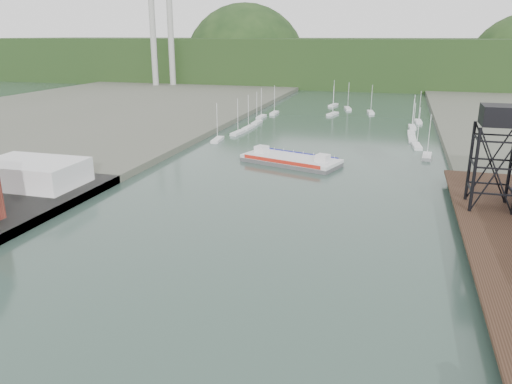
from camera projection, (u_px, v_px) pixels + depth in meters
The scene contains 6 objects.
white_shed at pixel (32, 173), 92.08m from camera, with size 18.00×12.00×4.50m, color silver.
lift_tower at pixel (500, 122), 75.11m from camera, with size 6.50×6.50×16.00m.
marina_sailboats at pixel (334, 124), 162.64m from camera, with size 57.71×92.65×0.90m.
smokestacks at pixel (162, 31), 267.76m from camera, with size 11.20×8.20×60.00m.
distant_hills at pixel (363, 65), 309.99m from camera, with size 500.00×120.00×80.00m.
chain_ferry at pixel (291, 160), 113.82m from camera, with size 23.82×15.22×3.19m.
Camera 1 is at (20.23, -24.04, 28.22)m, focal length 35.00 mm.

